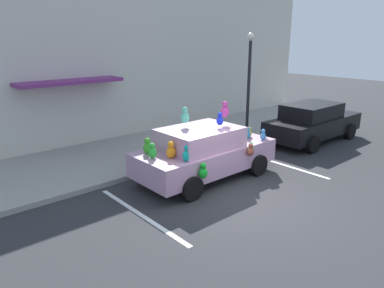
% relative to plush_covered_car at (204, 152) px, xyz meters
% --- Properties ---
extents(ground_plane, '(60.00, 60.00, 0.00)m').
position_rel_plush_covered_car_xyz_m(ground_plane, '(-0.31, -1.72, -0.81)').
color(ground_plane, '#2D2D30').
extents(sidewalk, '(24.00, 4.00, 0.15)m').
position_rel_plush_covered_car_xyz_m(sidewalk, '(-0.31, 3.28, -0.73)').
color(sidewalk, gray).
rests_on(sidewalk, ground).
extents(storefront_building, '(24.00, 1.25, 6.40)m').
position_rel_plush_covered_car_xyz_m(storefront_building, '(-0.32, 5.42, 2.39)').
color(storefront_building, beige).
rests_on(storefront_building, ground).
extents(parking_stripe_front, '(0.12, 3.60, 0.01)m').
position_rel_plush_covered_car_xyz_m(parking_stripe_front, '(2.73, -0.72, -0.81)').
color(parking_stripe_front, silver).
rests_on(parking_stripe_front, ground).
extents(parking_stripe_rear, '(0.12, 3.60, 0.01)m').
position_rel_plush_covered_car_xyz_m(parking_stripe_rear, '(-2.70, -0.72, -0.81)').
color(parking_stripe_rear, silver).
rests_on(parking_stripe_rear, ground).
extents(plush_covered_car, '(4.28, 2.13, 2.24)m').
position_rel_plush_covered_car_xyz_m(plush_covered_car, '(0.00, 0.00, 0.00)').
color(plush_covered_car, '#BA8BAA').
rests_on(plush_covered_car, ground).
extents(parked_sedan_behind, '(4.55, 1.90, 1.54)m').
position_rel_plush_covered_car_xyz_m(parked_sedan_behind, '(5.91, 0.02, -0.02)').
color(parked_sedan_behind, black).
rests_on(parked_sedan_behind, ground).
extents(teddy_bear_on_sidewalk, '(0.40, 0.34, 0.77)m').
position_rel_plush_covered_car_xyz_m(teddy_bear_on_sidewalk, '(2.85, 2.08, -0.30)').
color(teddy_bear_on_sidewalk, pink).
rests_on(teddy_bear_on_sidewalk, sidewalk).
extents(street_lamp_post, '(0.28, 0.28, 4.01)m').
position_rel_plush_covered_car_xyz_m(street_lamp_post, '(3.99, 1.78, 1.79)').
color(street_lamp_post, black).
rests_on(street_lamp_post, sidewalk).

